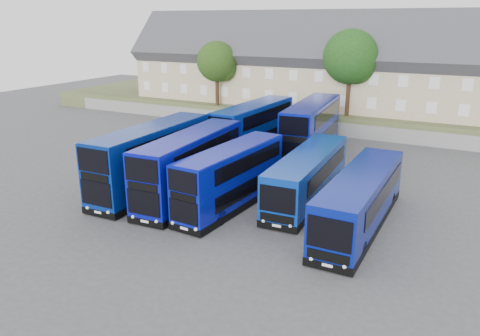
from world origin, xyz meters
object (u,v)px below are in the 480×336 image
Objects in this scene: dd_front_left at (152,160)px; coach_east_a at (308,177)px; dd_front_mid at (191,167)px; tree_mid at (352,59)px; tree_west at (218,63)px.

dd_front_left is 0.98× the size of coach_east_a.
dd_front_left is at bearing -164.59° from coach_east_a.
tree_mid is at bearing 76.17° from dd_front_mid.
coach_east_a is 21.99m from tree_mid.
tree_west is (-8.07, 23.77, 4.74)m from dd_front_left.
dd_front_left reaches higher than coach_east_a.
tree_mid reaches higher than tree_west.
dd_front_mid is 26.81m from tree_west.
tree_west is at bearing 107.72° from dd_front_left.
dd_front_mid is (3.32, -0.01, -0.10)m from dd_front_left.
tree_west is (-11.39, 23.79, 4.84)m from dd_front_mid.
coach_east_a is at bearing 22.04° from dd_front_mid.
tree_mid is at bearing 1.79° from tree_west.
dd_front_left is at bearing -108.09° from tree_mid.
dd_front_mid is at bearing -100.75° from tree_mid.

